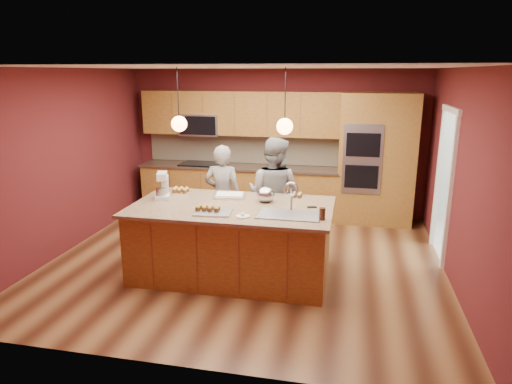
% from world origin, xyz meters
% --- Properties ---
extents(floor, '(5.50, 5.50, 0.00)m').
position_xyz_m(floor, '(0.00, 0.00, 0.00)').
color(floor, '#452313').
rests_on(floor, ground).
extents(ceiling, '(5.50, 5.50, 0.00)m').
position_xyz_m(ceiling, '(0.00, 0.00, 2.70)').
color(ceiling, white).
rests_on(ceiling, ground).
extents(wall_back, '(5.50, 0.00, 5.50)m').
position_xyz_m(wall_back, '(0.00, 2.50, 1.35)').
color(wall_back, '#54181B').
rests_on(wall_back, ground).
extents(wall_front, '(5.50, 0.00, 5.50)m').
position_xyz_m(wall_front, '(0.00, -2.50, 1.35)').
color(wall_front, '#54181B').
rests_on(wall_front, ground).
extents(wall_left, '(0.00, 5.00, 5.00)m').
position_xyz_m(wall_left, '(-2.75, 0.00, 1.35)').
color(wall_left, '#54181B').
rests_on(wall_left, ground).
extents(wall_right, '(0.00, 5.00, 5.00)m').
position_xyz_m(wall_right, '(2.75, 0.00, 1.35)').
color(wall_right, '#54181B').
rests_on(wall_right, ground).
extents(cabinet_run, '(3.74, 0.64, 2.30)m').
position_xyz_m(cabinet_run, '(-0.68, 2.25, 0.98)').
color(cabinet_run, brown).
rests_on(cabinet_run, floor).
extents(oven_column, '(1.30, 0.62, 2.30)m').
position_xyz_m(oven_column, '(1.85, 2.19, 1.15)').
color(oven_column, brown).
rests_on(oven_column, floor).
extents(doorway_trim, '(0.08, 1.11, 2.20)m').
position_xyz_m(doorway_trim, '(2.73, 0.80, 1.05)').
color(doorway_trim, white).
rests_on(doorway_trim, wall_right).
extents(pendant_left, '(0.20, 0.20, 0.80)m').
position_xyz_m(pendant_left, '(-0.76, -0.44, 2.00)').
color(pendant_left, black).
rests_on(pendant_left, ceiling).
extents(pendant_right, '(0.20, 0.20, 0.80)m').
position_xyz_m(pendant_right, '(0.60, -0.44, 2.00)').
color(pendant_right, black).
rests_on(pendant_right, ceiling).
extents(island, '(2.61, 1.46, 1.34)m').
position_xyz_m(island, '(-0.06, -0.44, 0.49)').
color(island, brown).
rests_on(island, floor).
extents(person_left, '(0.59, 0.39, 1.59)m').
position_xyz_m(person_left, '(-0.48, 0.54, 0.79)').
color(person_left, black).
rests_on(person_left, floor).
extents(person_right, '(0.97, 0.84, 1.73)m').
position_xyz_m(person_right, '(0.30, 0.54, 0.86)').
color(person_right, gray).
rests_on(person_right, floor).
extents(stand_mixer, '(0.26, 0.31, 0.36)m').
position_xyz_m(stand_mixer, '(-1.09, -0.31, 1.12)').
color(stand_mixer, silver).
rests_on(stand_mixer, island).
extents(sheet_cake, '(0.46, 0.37, 0.05)m').
position_xyz_m(sheet_cake, '(-0.21, -0.05, 0.98)').
color(sheet_cake, silver).
rests_on(sheet_cake, island).
extents(cooling_rack, '(0.48, 0.36, 0.02)m').
position_xyz_m(cooling_rack, '(-0.22, -0.82, 0.97)').
color(cooling_rack, '#9FA0A6').
rests_on(cooling_rack, island).
extents(mixing_bowl, '(0.25, 0.25, 0.21)m').
position_xyz_m(mixing_bowl, '(0.32, -0.18, 1.06)').
color(mixing_bowl, '#BABEC1').
rests_on(mixing_bowl, island).
extents(plate, '(0.17, 0.17, 0.01)m').
position_xyz_m(plate, '(0.17, -0.89, 0.97)').
color(plate, silver).
rests_on(plate, island).
extents(tumbler, '(0.07, 0.07, 0.14)m').
position_xyz_m(tumbler, '(1.11, -0.80, 1.03)').
color(tumbler, '#341A0E').
rests_on(tumbler, island).
extents(phone, '(0.13, 0.09, 0.01)m').
position_xyz_m(phone, '(0.95, -0.32, 0.96)').
color(phone, black).
rests_on(phone, island).
extents(cupcakes_left, '(0.24, 0.16, 0.07)m').
position_xyz_m(cupcakes_left, '(-0.97, 0.05, 1.00)').
color(cupcakes_left, gold).
rests_on(cupcakes_left, island).
extents(cupcakes_rack, '(0.31, 0.16, 0.07)m').
position_xyz_m(cupcakes_rack, '(-0.30, -0.78, 1.01)').
color(cupcakes_rack, gold).
rests_on(cupcakes_rack, island).
extents(cupcakes_right, '(0.15, 0.15, 0.07)m').
position_xyz_m(cupcakes_right, '(0.70, 0.13, 0.99)').
color(cupcakes_right, gold).
rests_on(cupcakes_right, island).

